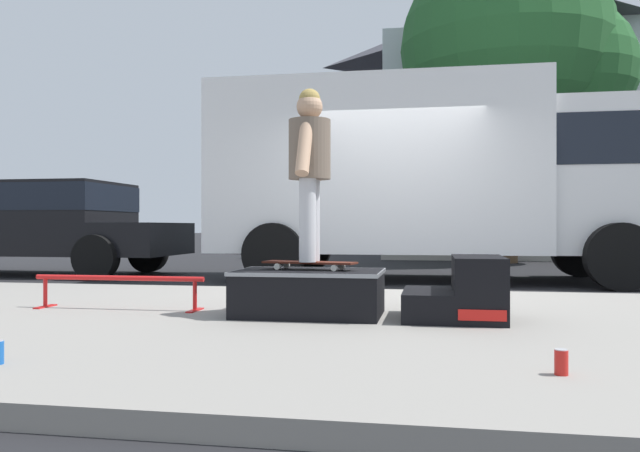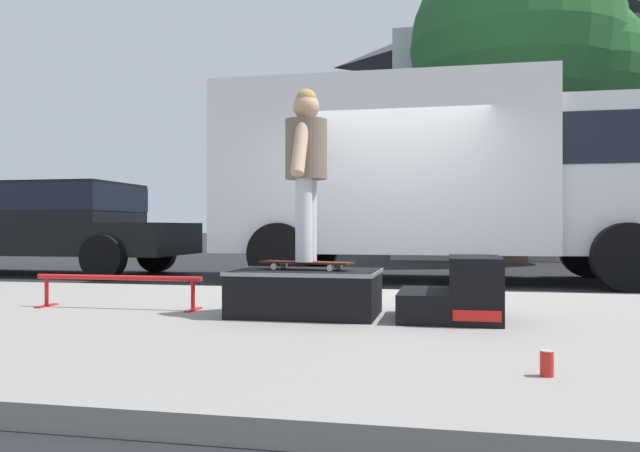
{
  "view_description": "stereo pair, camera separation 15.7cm",
  "coord_description": "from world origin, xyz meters",
  "px_view_note": "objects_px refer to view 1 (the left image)",
  "views": [
    {
      "loc": [
        0.53,
        -7.83,
        0.85
      ],
      "look_at": [
        -0.58,
        -1.6,
        0.85
      ],
      "focal_mm": 35.4,
      "sensor_mm": 36.0,
      "label": 1
    },
    {
      "loc": [
        0.69,
        -7.8,
        0.85
      ],
      "look_at": [
        -0.58,
        -1.6,
        0.85
      ],
      "focal_mm": 35.4,
      "sensor_mm": 36.0,
      "label": 2
    }
  ],
  "objects_px": {
    "grind_rail": "(118,284)",
    "skater_kid": "(310,160)",
    "skateboard": "(310,263)",
    "soda_can": "(561,362)",
    "kicker_ramp": "(463,293)",
    "street_tree_main": "(518,53)",
    "pickup_truck_black": "(32,224)",
    "box_truck": "(439,172)",
    "skate_box": "(309,291)"
  },
  "relations": [
    {
      "from": "skate_box",
      "to": "skater_kid",
      "type": "relative_size",
      "value": 0.83
    },
    {
      "from": "grind_rail",
      "to": "pickup_truck_black",
      "type": "height_order",
      "value": "pickup_truck_black"
    },
    {
      "from": "skateboard",
      "to": "street_tree_main",
      "type": "distance_m",
      "value": 11.38
    },
    {
      "from": "grind_rail",
      "to": "street_tree_main",
      "type": "xyz_separation_m",
      "value": [
        4.68,
        10.05,
        4.53
      ]
    },
    {
      "from": "kicker_ramp",
      "to": "street_tree_main",
      "type": "relative_size",
      "value": 0.11
    },
    {
      "from": "grind_rail",
      "to": "soda_can",
      "type": "distance_m",
      "value": 3.85
    },
    {
      "from": "kicker_ramp",
      "to": "street_tree_main",
      "type": "height_order",
      "value": "street_tree_main"
    },
    {
      "from": "grind_rail",
      "to": "pickup_truck_black",
      "type": "relative_size",
      "value": 0.28
    },
    {
      "from": "soda_can",
      "to": "pickup_truck_black",
      "type": "bearing_deg",
      "value": 138.17
    },
    {
      "from": "skater_kid",
      "to": "skateboard",
      "type": "bearing_deg",
      "value": 79.38
    },
    {
      "from": "street_tree_main",
      "to": "skater_kid",
      "type": "bearing_deg",
      "value": -106.3
    },
    {
      "from": "skateboard",
      "to": "pickup_truck_black",
      "type": "distance_m",
      "value": 7.74
    },
    {
      "from": "pickup_truck_black",
      "to": "street_tree_main",
      "type": "xyz_separation_m",
      "value": [
        8.91,
        5.17,
        3.98
      ]
    },
    {
      "from": "street_tree_main",
      "to": "pickup_truck_black",
      "type": "bearing_deg",
      "value": -149.87
    },
    {
      "from": "kicker_ramp",
      "to": "soda_can",
      "type": "height_order",
      "value": "kicker_ramp"
    },
    {
      "from": "soda_can",
      "to": "skateboard",
      "type": "bearing_deg",
      "value": 131.19
    },
    {
      "from": "pickup_truck_black",
      "to": "grind_rail",
      "type": "bearing_deg",
      "value": -49.08
    },
    {
      "from": "skater_kid",
      "to": "street_tree_main",
      "type": "distance_m",
      "value": 11.09
    },
    {
      "from": "pickup_truck_black",
      "to": "street_tree_main",
      "type": "height_order",
      "value": "street_tree_main"
    },
    {
      "from": "skateboard",
      "to": "box_truck",
      "type": "height_order",
      "value": "box_truck"
    },
    {
      "from": "skater_kid",
      "to": "pickup_truck_black",
      "type": "bearing_deg",
      "value": 140.38
    },
    {
      "from": "skate_box",
      "to": "pickup_truck_black",
      "type": "bearing_deg",
      "value": 140.19
    },
    {
      "from": "skate_box",
      "to": "box_truck",
      "type": "distance_m",
      "value": 5.27
    },
    {
      "from": "skateboard",
      "to": "pickup_truck_black",
      "type": "bearing_deg",
      "value": 140.38
    },
    {
      "from": "kicker_ramp",
      "to": "soda_can",
      "type": "distance_m",
      "value": 1.86
    },
    {
      "from": "skate_box",
      "to": "street_tree_main",
      "type": "bearing_deg",
      "value": 73.79
    },
    {
      "from": "skater_kid",
      "to": "street_tree_main",
      "type": "height_order",
      "value": "street_tree_main"
    },
    {
      "from": "soda_can",
      "to": "street_tree_main",
      "type": "distance_m",
      "value": 12.91
    },
    {
      "from": "skateboard",
      "to": "street_tree_main",
      "type": "xyz_separation_m",
      "value": [
        2.95,
        10.1,
        4.33
      ]
    },
    {
      "from": "kicker_ramp",
      "to": "soda_can",
      "type": "bearing_deg",
      "value": -77.86
    },
    {
      "from": "skateboard",
      "to": "skater_kid",
      "type": "height_order",
      "value": "skater_kid"
    },
    {
      "from": "box_truck",
      "to": "pickup_truck_black",
      "type": "xyz_separation_m",
      "value": [
        -7.06,
        0.0,
        -0.81
      ]
    },
    {
      "from": "skater_kid",
      "to": "box_truck",
      "type": "relative_size",
      "value": 0.21
    },
    {
      "from": "skater_kid",
      "to": "soda_can",
      "type": "height_order",
      "value": "skater_kid"
    },
    {
      "from": "kicker_ramp",
      "to": "box_truck",
      "type": "distance_m",
      "value": 5.16
    },
    {
      "from": "kicker_ramp",
      "to": "skateboard",
      "type": "xyz_separation_m",
      "value": [
        -1.23,
        0.04,
        0.22
      ]
    },
    {
      "from": "skate_box",
      "to": "pickup_truck_black",
      "type": "xyz_separation_m",
      "value": [
        -5.96,
        4.97,
        0.57
      ]
    },
    {
      "from": "kicker_ramp",
      "to": "pickup_truck_black",
      "type": "distance_m",
      "value": 8.76
    },
    {
      "from": "grind_rail",
      "to": "kicker_ramp",
      "type": "bearing_deg",
      "value": -1.72
    },
    {
      "from": "kicker_ramp",
      "to": "skateboard",
      "type": "distance_m",
      "value": 1.25
    },
    {
      "from": "box_truck",
      "to": "soda_can",
      "type": "bearing_deg",
      "value": -85.65
    },
    {
      "from": "skater_kid",
      "to": "soda_can",
      "type": "xyz_separation_m",
      "value": [
        1.62,
        -1.85,
        -1.21
      ]
    },
    {
      "from": "skateboard",
      "to": "soda_can",
      "type": "bearing_deg",
      "value": -48.81
    },
    {
      "from": "skater_kid",
      "to": "grind_rail",
      "type": "bearing_deg",
      "value": 178.34
    },
    {
      "from": "grind_rail",
      "to": "skater_kid",
      "type": "distance_m",
      "value": 2.02
    },
    {
      "from": "skate_box",
      "to": "skater_kid",
      "type": "height_order",
      "value": "skater_kid"
    },
    {
      "from": "skate_box",
      "to": "kicker_ramp",
      "type": "height_order",
      "value": "kicker_ramp"
    },
    {
      "from": "skateboard",
      "to": "box_truck",
      "type": "xyz_separation_m",
      "value": [
        1.1,
        4.93,
        1.15
      ]
    },
    {
      "from": "box_truck",
      "to": "pickup_truck_black",
      "type": "bearing_deg",
      "value": 179.99
    },
    {
      "from": "street_tree_main",
      "to": "skateboard",
      "type": "bearing_deg",
      "value": -106.3
    }
  ]
}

